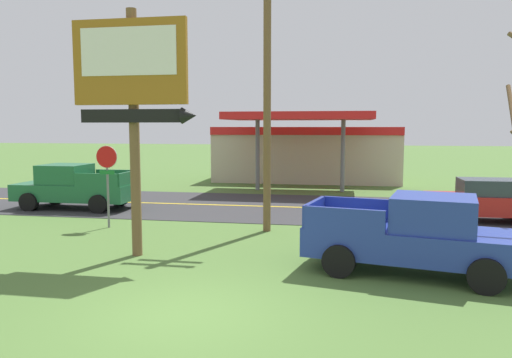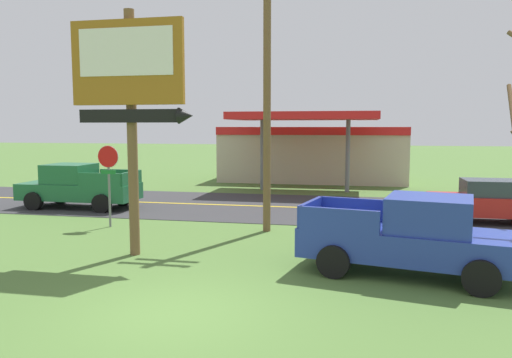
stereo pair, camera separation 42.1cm
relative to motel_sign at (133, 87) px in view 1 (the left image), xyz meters
name	(u,v)px [view 1 (the left image)]	position (x,y,z in m)	size (l,w,h in m)	color
ground_plane	(182,314)	(2.62, -3.88, -4.69)	(180.00, 180.00, 0.00)	#4C7033
road_asphalt	(276,207)	(2.62, 9.12, -4.68)	(140.00, 8.00, 0.02)	#333335
road_centre_line	(276,207)	(2.62, 9.12, -4.67)	(126.00, 0.20, 0.01)	gold
motel_sign	(133,87)	(0.00, 0.00, 0.00)	(3.44, 0.54, 6.77)	brown
stop_sign	(107,172)	(-2.66, 3.55, -2.66)	(0.80, 0.08, 2.95)	slate
utility_pole	(267,82)	(3.03, 4.00, 0.42)	(1.99, 0.26, 9.58)	brown
gas_station	(307,152)	(3.14, 20.64, -2.75)	(12.00, 11.50, 4.40)	beige
pickup_blue_parked_on_lawn	(416,235)	(7.41, -0.31, -3.73)	(5.49, 3.02, 1.96)	#233893
pickup_green_on_road	(74,187)	(-6.10, 7.12, -3.73)	(5.20, 2.24, 1.96)	#1E6038
car_red_near_lane	(485,200)	(10.95, 7.12, -3.86)	(4.20, 2.00, 1.64)	red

